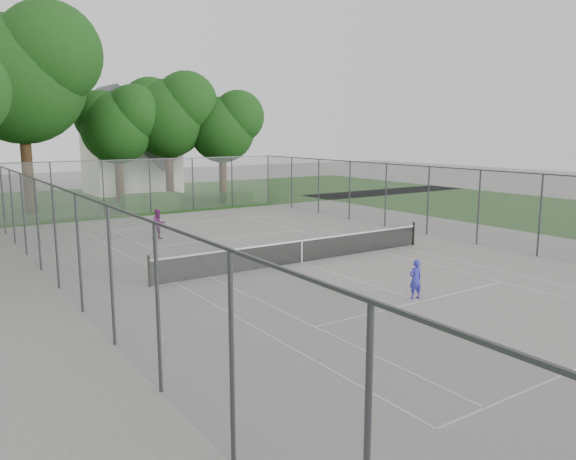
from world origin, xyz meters
TOP-DOWN VIEW (x-y plane):
  - ground at (0.00, 0.00)m, footprint 120.00×120.00m
  - grass_far at (0.00, 26.00)m, footprint 60.00×20.00m
  - court_markings at (0.00, 0.00)m, footprint 11.03×23.83m
  - tennis_net at (0.00, 0.00)m, footprint 12.87×0.10m
  - perimeter_fence at (0.00, 0.00)m, footprint 18.08×34.08m
  - tree_far_left at (-6.39, 21.41)m, footprint 9.23×8.43m
  - tree_far_midleft at (0.13, 23.47)m, footprint 6.01×5.49m
  - tree_far_midright at (3.94, 23.11)m, footprint 6.80×6.21m
  - tree_far_right at (7.84, 21.73)m, footprint 5.87×5.36m
  - hedge_left at (-4.88, 18.65)m, footprint 3.43×1.03m
  - hedge_mid at (0.35, 17.95)m, footprint 3.78×1.08m
  - hedge_right at (7.49, 18.67)m, footprint 2.76×1.01m
  - house at (3.25, 30.13)m, footprint 7.25×5.62m
  - girl_player at (0.10, -6.06)m, footprint 0.50×0.36m
  - woman_player at (-2.93, 8.03)m, footprint 0.81×0.67m

SIDE VIEW (x-z plane):
  - ground at x=0.00m, z-range 0.00..0.00m
  - grass_far at x=0.00m, z-range 0.00..0.00m
  - court_markings at x=0.00m, z-range 0.00..0.01m
  - hedge_right at x=7.49m, z-range 0.00..0.83m
  - hedge_left at x=-4.88m, z-range 0.00..0.86m
  - tennis_net at x=0.00m, z-range -0.04..1.06m
  - hedge_mid at x=0.35m, z-range 0.00..1.19m
  - girl_player at x=0.10m, z-range 0.00..1.27m
  - woman_player at x=-2.93m, z-range 0.00..1.51m
  - perimeter_fence at x=0.00m, z-range 0.05..3.57m
  - house at x=3.25m, z-range -0.88..8.14m
  - tree_far_right at x=7.84m, z-range 1.58..10.02m
  - tree_far_midleft at x=0.13m, z-range 1.61..10.26m
  - tree_far_midright at x=3.94m, z-range 1.83..11.60m
  - tree_far_left at x=-6.39m, z-range 2.49..15.76m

